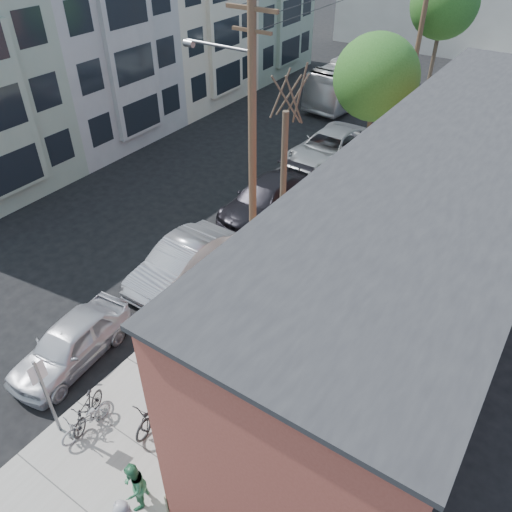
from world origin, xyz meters
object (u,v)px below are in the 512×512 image
Objects in this scene: patio_chair_a at (240,387)px; car_1 at (181,261)px; patron_green at (134,487)px; car_3 at (330,148)px; parking_meter_far at (290,208)px; tree_leafy_far at (444,4)px; parking_meter_near at (164,313)px; cyclist at (156,402)px; tree_leafy_mid at (376,78)px; sign_post at (45,391)px; utility_pole_near at (251,136)px; bus at (361,77)px; tree_bare at (283,184)px; car_0 at (71,343)px; patio_chair_b at (231,416)px; car_2 at (265,199)px; parked_bike_a at (87,410)px; parked_bike_b at (86,421)px.

car_1 is (-5.15, 3.40, 0.20)m from patio_chair_a.
patron_green is 19.93m from car_3.
parking_meter_far is 16.87m from tree_leafy_far.
parking_meter_near is 0.81× the size of cyclist.
tree_leafy_far reaches higher than tree_leafy_mid.
sign_post is 2.86m from cyclist.
parking_meter_near is 1.41× the size of patio_chair_a.
parking_meter_far is 5.42m from utility_pole_near.
bus is at bearing 115.65° from tree_leafy_mid.
tree_bare is at bearing -69.14° from bus.
car_0 is 27.61m from bus.
car_3 is (-2.00, -9.24, -5.83)m from tree_leafy_far.
car_1 is 22.60m from bus.
tree_leafy_mid reaches higher than bus.
patio_chair_b is 11.36m from car_2.
tree_leafy_mid is 4.38× the size of parked_bike_a.
tree_bare is at bearing -40.49° from car_2.
tree_leafy_mid is 1.41× the size of car_1.
tree_leafy_mid is at bearing 163.62° from patron_green.
cyclist is 1.96m from parked_bike_b.
car_3 is (-5.05, 15.39, 0.27)m from patio_chair_a.
patio_chair_b is at bearing 39.75° from parked_bike_b.
parking_meter_far is at bearing 109.48° from tree_bare.
parking_meter_far is 13.16m from patron_green.
parking_meter_far is at bearing 74.93° from car_0.
sign_post reaches higher than patio_chair_b.
car_0 is (-2.27, -8.89, -2.28)m from tree_bare.
patio_chair_b is at bearing 144.18° from patron_green.
car_0 is 0.40× the size of bus.
tree_leafy_far reaches higher than patron_green.
patio_chair_a is at bearing -69.66° from car_3.
parked_bike_a is (-2.79, 0.94, -0.29)m from patron_green.
parking_meter_far is at bearing -75.48° from car_3.
parking_meter_near is at bearing -169.32° from patron_green.
parking_meter_far reaches higher than patio_chair_b.
tree_bare is at bearing 87.64° from sign_post.
sign_post is 1.84× the size of patron_green.
parked_bike_a is (0.42, -8.66, -4.79)m from utility_pole_near.
parked_bike_b is at bearing -77.77° from car_2.
parked_bike_b is at bearing -155.78° from patio_chair_b.
bus reaches higher than parking_meter_near.
car_2 is at bearing -87.83° from car_3.
tree_leafy_far reaches higher than car_0.
car_1 is (-4.90, 7.35, -0.11)m from patron_green.
tree_bare is 8.69m from car_3.
utility_pole_near is 1.47× the size of tree_leafy_mid.
tree_bare is 1.19× the size of car_1.
patron_green is (2.80, -19.43, -4.00)m from tree_leafy_mid.
car_2 reaches higher than car_1.
cyclist is at bearing -70.79° from bus.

